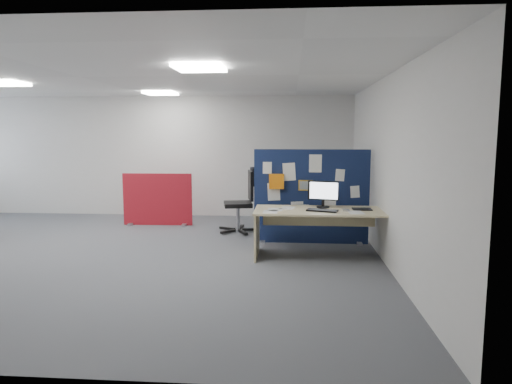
# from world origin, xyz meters

# --- Properties ---
(floor) EXTENTS (9.00, 9.00, 0.00)m
(floor) POSITION_xyz_m (0.00, 0.00, 0.00)
(floor) COLOR #4D4F54
(floor) RESTS_ON ground
(ceiling) EXTENTS (9.00, 7.00, 0.02)m
(ceiling) POSITION_xyz_m (0.00, 0.00, 2.70)
(ceiling) COLOR white
(ceiling) RESTS_ON wall_back
(wall_back) EXTENTS (9.00, 0.02, 2.70)m
(wall_back) POSITION_xyz_m (0.00, 3.50, 1.35)
(wall_back) COLOR silver
(wall_back) RESTS_ON floor
(wall_right) EXTENTS (0.02, 7.00, 2.70)m
(wall_right) POSITION_xyz_m (4.50, 0.00, 1.35)
(wall_right) COLOR silver
(wall_right) RESTS_ON floor
(ceiling_lights) EXTENTS (4.10, 4.10, 0.04)m
(ceiling_lights) POSITION_xyz_m (0.33, 0.67, 2.67)
(ceiling_lights) COLOR white
(ceiling_lights) RESTS_ON ceiling
(navy_divider) EXTENTS (1.94, 0.30, 1.60)m
(navy_divider) POSITION_xyz_m (3.46, 1.04, 0.81)
(navy_divider) COLOR #10193C
(navy_divider) RESTS_ON floor
(main_desk) EXTENTS (1.98, 0.88, 0.73)m
(main_desk) POSITION_xyz_m (3.58, 0.19, 0.57)
(main_desk) COLOR #CEBD84
(main_desk) RESTS_ON floor
(monitor_main) EXTENTS (0.47, 0.20, 0.42)m
(monitor_main) POSITION_xyz_m (3.63, 0.35, 0.96)
(monitor_main) COLOR black
(monitor_main) RESTS_ON main_desk
(keyboard) EXTENTS (0.48, 0.30, 0.02)m
(keyboard) POSITION_xyz_m (3.60, 0.01, 0.74)
(keyboard) COLOR black
(keyboard) RESTS_ON main_desk
(mouse) EXTENTS (0.10, 0.06, 0.03)m
(mouse) POSITION_xyz_m (3.95, 0.04, 0.74)
(mouse) COLOR #A6A6AC
(mouse) RESTS_ON main_desk
(paper_tray) EXTENTS (0.28, 0.23, 0.01)m
(paper_tray) POSITION_xyz_m (4.21, 0.20, 0.74)
(paper_tray) COLOR black
(paper_tray) RESTS_ON main_desk
(red_divider) EXTENTS (1.42, 0.30, 1.06)m
(red_divider) POSITION_xyz_m (0.42, 2.36, 0.52)
(red_divider) COLOR #A71523
(red_divider) RESTS_ON floor
(office_chair) EXTENTS (0.80, 0.79, 1.21)m
(office_chair) POSITION_xyz_m (2.26, 1.84, 0.69)
(office_chair) COLOR black
(office_chair) RESTS_ON floor
(desk_papers) EXTENTS (1.47, 0.68, 0.00)m
(desk_papers) POSITION_xyz_m (3.22, 0.06, 0.73)
(desk_papers) COLOR white
(desk_papers) RESTS_ON main_desk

